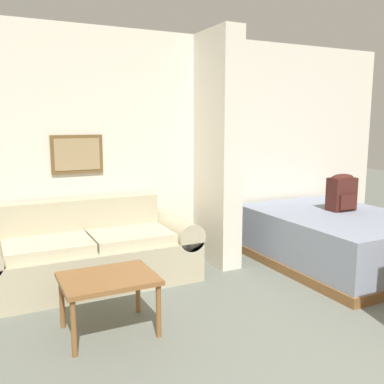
{
  "coord_description": "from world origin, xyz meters",
  "views": [
    {
      "loc": [
        -1.97,
        -0.85,
        1.62
      ],
      "look_at": [
        -0.46,
        2.23,
        1.05
      ],
      "focal_mm": 40.0,
      "sensor_mm": 36.0,
      "label": 1
    }
  ],
  "objects_px": {
    "backpack": "(342,192)",
    "couch": "(90,254)",
    "coffee_table": "(108,283)",
    "bed": "(334,238)"
  },
  "relations": [
    {
      "from": "bed",
      "to": "coffee_table",
      "type": "bearing_deg",
      "value": -170.41
    },
    {
      "from": "coffee_table",
      "to": "bed",
      "type": "height_order",
      "value": "bed"
    },
    {
      "from": "couch",
      "to": "coffee_table",
      "type": "distance_m",
      "value": 1.09
    },
    {
      "from": "bed",
      "to": "backpack",
      "type": "bearing_deg",
      "value": 27.9
    },
    {
      "from": "backpack",
      "to": "couch",
      "type": "bearing_deg",
      "value": 169.48
    },
    {
      "from": "coffee_table",
      "to": "couch",
      "type": "bearing_deg",
      "value": 84.82
    },
    {
      "from": "backpack",
      "to": "coffee_table",
      "type": "bearing_deg",
      "value": -169.25
    },
    {
      "from": "bed",
      "to": "backpack",
      "type": "distance_m",
      "value": 0.55
    },
    {
      "from": "couch",
      "to": "backpack",
      "type": "height_order",
      "value": "backpack"
    },
    {
      "from": "coffee_table",
      "to": "bed",
      "type": "xyz_separation_m",
      "value": [
        2.75,
        0.47,
        -0.1
      ]
    }
  ]
}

